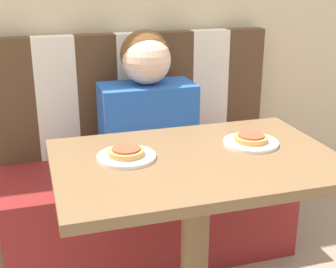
% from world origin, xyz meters
% --- Properties ---
extents(booth_seat, '(1.37, 0.54, 0.47)m').
position_xyz_m(booth_seat, '(0.00, 0.66, 0.23)').
color(booth_seat, maroon).
rests_on(booth_seat, ground_plane).
extents(booth_backrest, '(1.37, 0.08, 0.60)m').
position_xyz_m(booth_backrest, '(-0.00, 0.89, 0.77)').
color(booth_backrest, '#4C331E').
rests_on(booth_backrest, booth_seat).
extents(dining_table, '(0.95, 0.63, 0.77)m').
position_xyz_m(dining_table, '(0.00, 0.00, 0.65)').
color(dining_table, brown).
rests_on(dining_table, ground_plane).
extents(person, '(0.43, 0.25, 0.64)m').
position_xyz_m(person, '(0.00, 0.67, 0.78)').
color(person, '#2356B2').
rests_on(person, booth_seat).
extents(plate_left, '(0.20, 0.20, 0.01)m').
position_xyz_m(plate_left, '(-0.23, 0.06, 0.78)').
color(plate_left, white).
rests_on(plate_left, dining_table).
extents(plate_right, '(0.20, 0.20, 0.01)m').
position_xyz_m(plate_right, '(0.23, 0.06, 0.78)').
color(plate_right, white).
rests_on(plate_right, dining_table).
extents(pizza_left, '(0.12, 0.12, 0.03)m').
position_xyz_m(pizza_left, '(-0.23, 0.06, 0.79)').
color(pizza_left, '#C68E47').
rests_on(pizza_left, plate_left).
extents(pizza_right, '(0.12, 0.12, 0.03)m').
position_xyz_m(pizza_right, '(0.23, 0.06, 0.79)').
color(pizza_right, '#C68E47').
rests_on(pizza_right, plate_right).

